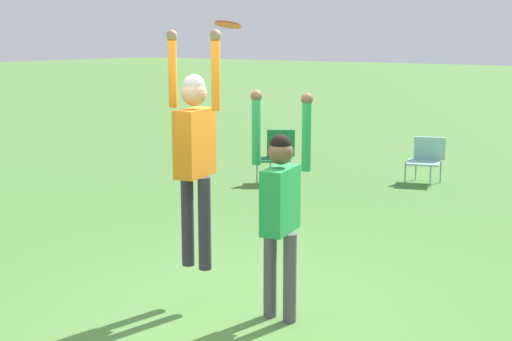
# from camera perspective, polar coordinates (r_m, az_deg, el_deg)

# --- Properties ---
(ground_plane) EXTENTS (120.00, 120.00, 0.00)m
(ground_plane) POSITION_cam_1_polar(r_m,az_deg,el_deg) (6.73, -2.03, -11.48)
(ground_plane) COLOR #4C7A38
(person_jumping) EXTENTS (0.62, 0.50, 2.22)m
(person_jumping) POSITION_cam_1_polar(r_m,az_deg,el_deg) (6.60, -4.92, 2.16)
(person_jumping) COLOR #2D2D38
(person_jumping) RESTS_ON ground_plane
(person_defending) EXTENTS (0.63, 0.51, 2.07)m
(person_defending) POSITION_cam_1_polar(r_m,az_deg,el_deg) (6.31, 1.96, -2.52)
(person_defending) COLOR #4C4C51
(person_defending) RESTS_ON ground_plane
(frisbee) EXTENTS (0.24, 0.24, 0.07)m
(frisbee) POSITION_cam_1_polar(r_m,az_deg,el_deg) (6.59, -2.26, 11.58)
(frisbee) COLOR #E04C23
(camping_chair_0) EXTENTS (0.68, 0.76, 0.93)m
(camping_chair_0) POSITION_cam_1_polar(r_m,az_deg,el_deg) (12.52, 1.69, 1.46)
(camping_chair_0) COLOR gray
(camping_chair_0) RESTS_ON ground_plane
(camping_chair_3) EXTENTS (0.70, 0.75, 0.80)m
(camping_chair_3) POSITION_cam_1_polar(r_m,az_deg,el_deg) (12.86, 13.44, 1.05)
(camping_chair_3) COLOR gray
(camping_chair_3) RESTS_ON ground_plane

